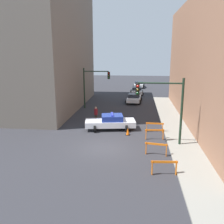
% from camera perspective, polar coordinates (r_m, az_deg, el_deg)
% --- Properties ---
extents(ground_plane, '(120.00, 120.00, 0.00)m').
position_cam_1_polar(ground_plane, '(19.42, -1.94, -8.23)').
color(ground_plane, '#2D2D33').
extents(sidewalk_right, '(2.40, 44.00, 0.12)m').
position_cam_1_polar(sidewalk_right, '(19.57, 16.55, -8.45)').
color(sidewalk_right, gray).
rests_on(sidewalk_right, ground_plane).
extents(building_corner_left, '(14.00, 20.00, 15.74)m').
position_cam_1_polar(building_corner_left, '(35.01, -19.09, 13.97)').
color(building_corner_left, '#6B6056').
rests_on(building_corner_left, ground_plane).
extents(traffic_light_near, '(3.64, 0.35, 5.20)m').
position_cam_1_polar(traffic_light_near, '(19.50, 12.37, 2.38)').
color(traffic_light_near, black).
rests_on(traffic_light_near, sidewalk_right).
extents(traffic_light_far, '(3.44, 0.35, 5.20)m').
position_cam_1_polar(traffic_light_far, '(32.24, -4.48, 6.77)').
color(traffic_light_far, black).
rests_on(traffic_light_far, ground_plane).
extents(police_car, '(4.93, 2.82, 1.52)m').
position_cam_1_polar(police_car, '(23.74, -0.30, -2.27)').
color(police_car, white).
rests_on(police_car, ground_plane).
extents(parked_car_near, '(2.46, 4.41, 1.31)m').
position_cam_1_polar(parked_car_near, '(36.40, 5.05, 3.21)').
color(parked_car_near, silver).
rests_on(parked_car_near, ground_plane).
extents(parked_car_mid, '(2.33, 4.33, 1.31)m').
position_cam_1_polar(parked_car_mid, '(43.51, 5.69, 4.91)').
color(parked_car_mid, silver).
rests_on(parked_car_mid, ground_plane).
extents(parked_car_far, '(2.39, 4.37, 1.31)m').
position_cam_1_polar(parked_car_far, '(52.00, 6.15, 6.32)').
color(parked_car_far, silver).
rests_on(parked_car_far, ground_plane).
extents(pedestrian_crossing, '(0.49, 0.49, 1.66)m').
position_cam_1_polar(pedestrian_crossing, '(26.12, -3.70, -0.50)').
color(pedestrian_crossing, '#382D23').
rests_on(pedestrian_crossing, ground_plane).
extents(barrier_front, '(1.60, 0.29, 0.90)m').
position_cam_1_polar(barrier_front, '(15.56, 11.85, -11.83)').
color(barrier_front, orange).
rests_on(barrier_front, ground_plane).
extents(barrier_mid, '(1.59, 0.41, 0.90)m').
position_cam_1_polar(barrier_mid, '(18.22, 10.07, -7.87)').
color(barrier_mid, orange).
rests_on(barrier_mid, ground_plane).
extents(barrier_back, '(1.60, 0.28, 0.90)m').
position_cam_1_polar(barrier_back, '(21.31, 9.71, -4.64)').
color(barrier_back, orange).
rests_on(barrier_back, ground_plane).
extents(barrier_corner, '(1.60, 0.23, 0.90)m').
position_cam_1_polar(barrier_corner, '(23.22, 9.74, -3.11)').
color(barrier_corner, orange).
rests_on(barrier_corner, ground_plane).
extents(traffic_cone, '(0.36, 0.36, 0.66)m').
position_cam_1_polar(traffic_cone, '(22.24, 3.63, -4.50)').
color(traffic_cone, black).
rests_on(traffic_cone, ground_plane).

